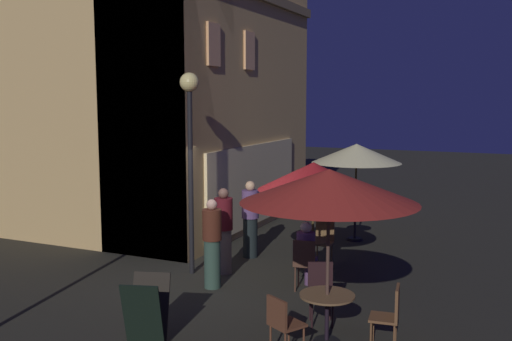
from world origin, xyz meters
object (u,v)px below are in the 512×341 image
(cafe_table_1, at_px, (355,220))
(patio_umbrella_1, at_px, (356,154))
(cafe_chair_3, at_px, (390,312))
(cafe_chair_4, at_px, (321,287))
(patio_umbrella_0, at_px, (313,176))
(cafe_chair_2, at_px, (282,321))
(cafe_table_2, at_px, (327,306))
(patron_standing_2, at_px, (212,244))
(menu_sandwich_board, at_px, (146,311))
(patron_standing_3, at_px, (250,219))
(street_lamp_near_corner, at_px, (190,124))
(cafe_table_0, at_px, (313,251))
(patron_standing_1, at_px, (224,231))
(patio_umbrella_2, at_px, (329,187))
(cafe_chair_0, at_px, (324,238))
(patron_seated_0, at_px, (306,251))
(cafe_chair_1, at_px, (305,260))

(cafe_table_1, bearing_deg, patio_umbrella_1, 0.00)
(cafe_chair_3, height_order, cafe_chair_4, cafe_chair_4)
(patio_umbrella_0, height_order, cafe_chair_2, patio_umbrella_0)
(cafe_table_2, bearing_deg, patron_standing_2, 60.68)
(menu_sandwich_board, xyz_separation_m, patron_standing_3, (4.77, 0.57, 0.36))
(cafe_table_1, height_order, cafe_chair_2, cafe_chair_2)
(patron_standing_3, bearing_deg, street_lamp_near_corner, -176.48)
(cafe_table_0, height_order, patron_standing_1, patron_standing_1)
(cafe_chair_3, relative_size, patron_standing_3, 0.55)
(patron_standing_2, bearing_deg, patio_umbrella_2, -62.72)
(cafe_table_0, xyz_separation_m, patron_standing_1, (-0.48, 1.72, 0.34))
(menu_sandwich_board, distance_m, cafe_chair_2, 1.98)
(cafe_chair_4, bearing_deg, patio_umbrella_0, 177.66)
(patio_umbrella_1, bearing_deg, cafe_chair_0, 178.92)
(street_lamp_near_corner, relative_size, patron_standing_1, 2.31)
(menu_sandwich_board, height_order, cafe_chair_4, menu_sandwich_board)
(cafe_chair_2, bearing_deg, street_lamp_near_corner, 77.34)
(cafe_table_2, height_order, patron_standing_2, patron_standing_2)
(cafe_table_0, relative_size, patron_standing_1, 0.43)
(cafe_chair_4, bearing_deg, cafe_table_0, 177.66)
(patio_umbrella_2, xyz_separation_m, patron_seated_0, (2.15, 1.07, -1.57))
(patio_umbrella_2, xyz_separation_m, cafe_chair_0, (3.76, 1.24, -1.71))
(cafe_chair_1, relative_size, patron_seated_0, 0.75)
(cafe_chair_1, xyz_separation_m, patron_standing_3, (1.68, 1.87, 0.27))
(cafe_chair_0, distance_m, cafe_chair_4, 3.15)
(cafe_chair_1, bearing_deg, patio_umbrella_2, -161.87)
(cafe_table_0, xyz_separation_m, cafe_chair_4, (-2.13, -0.86, 0.04))
(street_lamp_near_corner, bearing_deg, cafe_chair_3, -114.75)
(cafe_chair_2, bearing_deg, cafe_chair_0, 40.45)
(patron_standing_2, relative_size, patron_standing_3, 0.98)
(cafe_chair_0, bearing_deg, cafe_table_1, 175.72)
(patio_umbrella_2, bearing_deg, patron_seated_0, 26.50)
(cafe_chair_0, height_order, cafe_chair_3, cafe_chair_0)
(cafe_table_1, xyz_separation_m, patio_umbrella_0, (-3.28, -0.00, 1.50))
(patio_umbrella_1, relative_size, patio_umbrella_2, 0.95)
(patio_umbrella_0, bearing_deg, patron_standing_1, 105.54)
(cafe_table_0, relative_size, cafe_chair_2, 0.87)
(patio_umbrella_1, distance_m, patio_umbrella_2, 6.26)
(patio_umbrella_1, bearing_deg, cafe_chair_4, -170.93)
(patron_standing_1, distance_m, patron_standing_2, 0.91)
(patron_seated_0, bearing_deg, cafe_chair_3, -145.71)
(cafe_chair_3, bearing_deg, cafe_table_0, -60.21)
(patio_umbrella_1, xyz_separation_m, cafe_chair_2, (-6.85, -0.79, -1.63))
(cafe_chair_1, height_order, cafe_chair_4, cafe_chair_1)
(patron_standing_2, bearing_deg, patio_umbrella_0, 8.88)
(cafe_table_1, bearing_deg, patio_umbrella_2, -168.99)
(cafe_table_0, xyz_separation_m, patron_standing_2, (-1.36, 1.50, 0.31))
(cafe_table_0, xyz_separation_m, cafe_chair_3, (-2.76, -2.07, 0.04))
(street_lamp_near_corner, relative_size, cafe_chair_2, 4.62)
(street_lamp_near_corner, height_order, patron_standing_2, street_lamp_near_corner)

